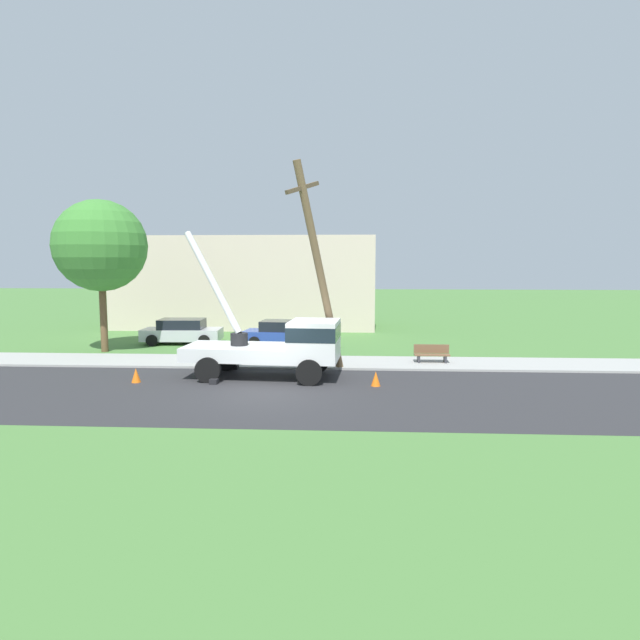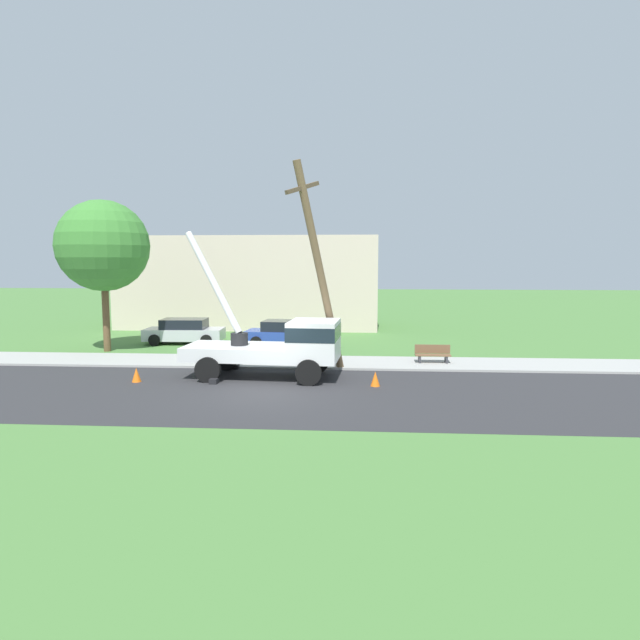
# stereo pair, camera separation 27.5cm
# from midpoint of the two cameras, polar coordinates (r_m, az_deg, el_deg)

# --- Properties ---
(ground_plane) EXTENTS (120.00, 120.00, 0.00)m
(ground_plane) POSITION_cam_midpoint_polar(r_m,az_deg,el_deg) (31.48, -2.50, -2.41)
(ground_plane) COLOR #477538
(road_asphalt) EXTENTS (80.00, 8.45, 0.01)m
(road_asphalt) POSITION_cam_midpoint_polar(r_m,az_deg,el_deg) (19.79, -5.98, -7.60)
(road_asphalt) COLOR #2B2B2D
(road_asphalt) RESTS_ON ground
(sidewalk_strip) EXTENTS (80.00, 3.07, 0.10)m
(sidewalk_strip) POSITION_cam_midpoint_polar(r_m,az_deg,el_deg) (25.36, -3.90, -4.40)
(sidewalk_strip) COLOR #9E9E99
(sidewalk_strip) RESTS_ON ground
(utility_truck) EXTENTS (6.74, 3.21, 5.98)m
(utility_truck) POSITION_cam_midpoint_polar(r_m,az_deg,el_deg) (21.99, -4.30, -2.46)
(utility_truck) COLOR silver
(utility_truck) RESTS_ON ground
(leaning_utility_pole) EXTENTS (2.33, 2.73, 8.70)m
(leaning_utility_pole) POSITION_cam_midpoint_polar(r_m,az_deg,el_deg) (22.51, -0.46, 5.56)
(leaning_utility_pole) COLOR brown
(leaning_utility_pole) RESTS_ON ground
(traffic_cone_ahead) EXTENTS (0.36, 0.36, 0.56)m
(traffic_cone_ahead) POSITION_cam_midpoint_polar(r_m,az_deg,el_deg) (20.79, 5.47, -6.14)
(traffic_cone_ahead) COLOR orange
(traffic_cone_ahead) RESTS_ON ground
(traffic_cone_behind) EXTENTS (0.36, 0.36, 0.56)m
(traffic_cone_behind) POSITION_cam_midpoint_polar(r_m,az_deg,el_deg) (22.52, -19.02, -5.49)
(traffic_cone_behind) COLOR orange
(traffic_cone_behind) RESTS_ON ground
(traffic_cone_curbside) EXTENTS (0.36, 0.36, 0.56)m
(traffic_cone_curbside) POSITION_cam_midpoint_polar(r_m,az_deg,el_deg) (23.35, -0.52, -4.74)
(traffic_cone_curbside) COLOR orange
(traffic_cone_curbside) RESTS_ON ground
(parked_sedan_silver) EXTENTS (4.48, 2.15, 1.42)m
(parked_sedan_silver) POSITION_cam_midpoint_polar(r_m,az_deg,el_deg) (32.04, -14.47, -1.16)
(parked_sedan_silver) COLOR #B7B7BF
(parked_sedan_silver) RESTS_ON ground
(parked_sedan_blue) EXTENTS (4.55, 2.28, 1.42)m
(parked_sedan_blue) POSITION_cam_midpoint_polar(r_m,az_deg,el_deg) (30.21, -4.04, -1.42)
(parked_sedan_blue) COLOR #263F99
(parked_sedan_blue) RESTS_ON ground
(park_bench) EXTENTS (1.60, 0.45, 0.90)m
(park_bench) POSITION_cam_midpoint_polar(r_m,az_deg,el_deg) (25.41, 11.30, -3.54)
(park_bench) COLOR brown
(park_bench) RESTS_ON ground
(roadside_tree_near) EXTENTS (4.68, 4.68, 7.83)m
(roadside_tree_near) POSITION_cam_midpoint_polar(r_m,az_deg,el_deg) (30.30, -22.22, 7.18)
(roadside_tree_near) COLOR brown
(roadside_tree_near) RESTS_ON ground
(lowrise_building_backdrop) EXTENTS (18.00, 6.00, 6.40)m
(lowrise_building_backdrop) POSITION_cam_midpoint_polar(r_m,az_deg,el_deg) (39.46, -7.81, 3.96)
(lowrise_building_backdrop) COLOR beige
(lowrise_building_backdrop) RESTS_ON ground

